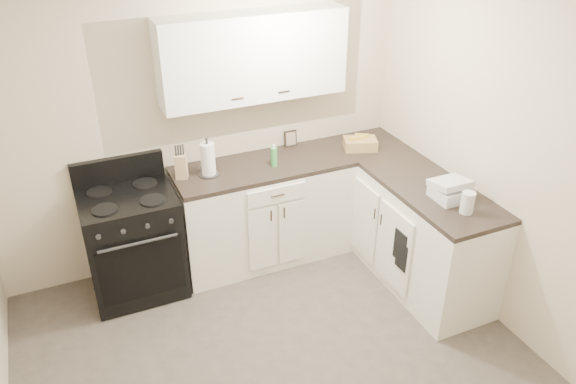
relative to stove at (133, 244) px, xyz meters
name	(u,v)px	position (x,y,z in m)	size (l,w,h in m)	color
floor	(289,382)	(0.74, -1.48, -0.46)	(3.60, 3.60, 0.00)	#473F38
ceiling	(289,18)	(0.74, -1.48, 2.04)	(3.60, 3.60, 0.00)	white
wall_back	(202,127)	(0.74, 0.32, 0.79)	(3.60, 3.60, 0.00)	beige
wall_right	(521,176)	(2.54, -1.48, 0.79)	(3.60, 3.60, 0.00)	beige
base_cabinets_back	(264,213)	(1.17, 0.02, -0.01)	(1.55, 0.60, 0.90)	white
base_cabinets_right	(405,222)	(2.24, -0.63, -0.01)	(0.60, 1.90, 0.90)	white
countertop_back	(263,167)	(1.17, 0.02, 0.46)	(1.55, 0.60, 0.04)	black
countertop_right	(411,175)	(2.24, -0.63, 0.46)	(0.60, 1.90, 0.04)	black
upper_cabinets	(253,57)	(1.17, 0.18, 1.38)	(1.55, 0.30, 0.70)	white
stove	(133,244)	(0.00, 0.00, 0.00)	(0.74, 0.63, 0.90)	black
knife_block	(181,167)	(0.47, 0.07, 0.58)	(0.09, 0.08, 0.21)	#D2AF81
paper_towel	(208,159)	(0.69, 0.03, 0.62)	(0.12, 0.12, 0.28)	white
soap_bottle	(274,157)	(1.25, -0.03, 0.56)	(0.06, 0.06, 0.17)	green
picture_frame	(291,138)	(1.55, 0.28, 0.55)	(0.12, 0.02, 0.15)	black
wicker_basket	(360,144)	(2.10, -0.03, 0.53)	(0.29, 0.19, 0.10)	#A67E4E
countertop_grill	(451,193)	(2.27, -1.10, 0.53)	(0.27, 0.25, 0.10)	silver
glass_jar	(468,203)	(2.25, -1.32, 0.56)	(0.10, 0.10, 0.17)	silver
oven_mitt_near	(402,256)	(1.92, -1.05, 0.00)	(0.02, 0.14, 0.24)	black
oven_mitt_far	(400,246)	(1.92, -1.02, 0.07)	(0.02, 0.15, 0.27)	black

